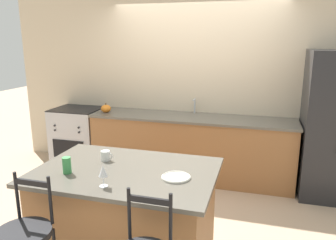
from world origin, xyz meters
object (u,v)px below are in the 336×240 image
(wine_glass, at_px, (103,171))
(dinner_plate, at_px, (176,177))
(coffee_mug, at_px, (106,156))
(tumbler_cup, at_px, (67,165))
(pumpkin_decoration, at_px, (106,109))
(oven_range, at_px, (79,136))

(wine_glass, bearing_deg, dinner_plate, 31.60)
(coffee_mug, xyz_separation_m, tumbler_cup, (-0.17, -0.36, 0.02))
(wine_glass, xyz_separation_m, pumpkin_decoration, (-1.13, 2.30, -0.05))
(tumbler_cup, bearing_deg, wine_glass, -19.77)
(oven_range, height_order, tumbler_cup, tumbler_cup)
(dinner_plate, xyz_separation_m, pumpkin_decoration, (-1.62, 2.00, 0.07))
(dinner_plate, distance_m, wine_glass, 0.58)
(tumbler_cup, distance_m, pumpkin_decoration, 2.27)
(wine_glass, height_order, pumpkin_decoration, wine_glass)
(dinner_plate, xyz_separation_m, tumbler_cup, (-0.90, -0.15, 0.06))
(oven_range, xyz_separation_m, dinner_plate, (2.18, -2.11, 0.45))
(oven_range, relative_size, coffee_mug, 8.12)
(tumbler_cup, bearing_deg, dinner_plate, 9.73)
(dinner_plate, xyz_separation_m, coffee_mug, (-0.72, 0.20, 0.04))
(dinner_plate, height_order, coffee_mug, coffee_mug)
(coffee_mug, bearing_deg, oven_range, 127.36)
(oven_range, relative_size, dinner_plate, 3.91)
(coffee_mug, distance_m, tumbler_cup, 0.40)
(oven_range, relative_size, wine_glass, 5.37)
(coffee_mug, xyz_separation_m, pumpkin_decoration, (-0.89, 1.80, 0.03))
(oven_range, distance_m, wine_glass, 3.00)
(dinner_plate, height_order, pumpkin_decoration, pumpkin_decoration)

